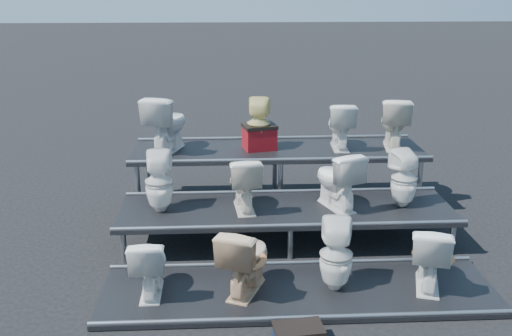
{
  "coord_description": "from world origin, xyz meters",
  "views": [
    {
      "loc": [
        -0.74,
        -6.65,
        3.2
      ],
      "look_at": [
        -0.38,
        0.1,
        0.97
      ],
      "focal_mm": 40.0,
      "sensor_mm": 36.0,
      "label": 1
    }
  ],
  "objects_px": {
    "toilet_3": "(429,255)",
    "toilet_1": "(245,258)",
    "toilet_2": "(336,255)",
    "toilet_11": "(394,122)",
    "toilet_9": "(259,124)",
    "toilet_4": "(159,182)",
    "toilet_8": "(167,123)",
    "red_crate": "(259,138)",
    "toilet_7": "(404,179)",
    "toilet_6": "(337,179)",
    "toilet_5": "(244,183)",
    "toilet_10": "(340,125)",
    "toilet_0": "(149,265)"
  },
  "relations": [
    {
      "from": "toilet_11",
      "to": "toilet_6",
      "type": "bearing_deg",
      "value": 60.51
    },
    {
      "from": "toilet_11",
      "to": "toilet_5",
      "type": "bearing_deg",
      "value": 40.05
    },
    {
      "from": "toilet_3",
      "to": "toilet_5",
      "type": "height_order",
      "value": "toilet_5"
    },
    {
      "from": "toilet_7",
      "to": "toilet_6",
      "type": "bearing_deg",
      "value": -12.9
    },
    {
      "from": "red_crate",
      "to": "toilet_2",
      "type": "bearing_deg",
      "value": -89.18
    },
    {
      "from": "toilet_9",
      "to": "red_crate",
      "type": "height_order",
      "value": "toilet_9"
    },
    {
      "from": "toilet_1",
      "to": "toilet_2",
      "type": "height_order",
      "value": "toilet_2"
    },
    {
      "from": "toilet_3",
      "to": "toilet_10",
      "type": "bearing_deg",
      "value": -62.25
    },
    {
      "from": "toilet_5",
      "to": "red_crate",
      "type": "xyz_separation_m",
      "value": [
        0.27,
        1.31,
        0.21
      ]
    },
    {
      "from": "toilet_2",
      "to": "toilet_6",
      "type": "xyz_separation_m",
      "value": [
        0.24,
        1.3,
        0.39
      ]
    },
    {
      "from": "toilet_2",
      "to": "toilet_9",
      "type": "distance_m",
      "value": 2.8
    },
    {
      "from": "toilet_1",
      "to": "toilet_11",
      "type": "relative_size",
      "value": 1.0
    },
    {
      "from": "toilet_1",
      "to": "toilet_4",
      "type": "height_order",
      "value": "toilet_4"
    },
    {
      "from": "toilet_3",
      "to": "toilet_4",
      "type": "relative_size",
      "value": 0.96
    },
    {
      "from": "toilet_10",
      "to": "toilet_6",
      "type": "bearing_deg",
      "value": 80.84
    },
    {
      "from": "toilet_2",
      "to": "toilet_4",
      "type": "relative_size",
      "value": 1.02
    },
    {
      "from": "toilet_8",
      "to": "red_crate",
      "type": "height_order",
      "value": "toilet_8"
    },
    {
      "from": "toilet_3",
      "to": "toilet_6",
      "type": "distance_m",
      "value": 1.56
    },
    {
      "from": "toilet_1",
      "to": "toilet_0",
      "type": "bearing_deg",
      "value": 23.1
    },
    {
      "from": "toilet_4",
      "to": "toilet_10",
      "type": "xyz_separation_m",
      "value": [
        2.49,
        1.3,
        0.36
      ]
    },
    {
      "from": "toilet_4",
      "to": "toilet_9",
      "type": "relative_size",
      "value": 1.02
    },
    {
      "from": "toilet_5",
      "to": "toilet_9",
      "type": "relative_size",
      "value": 0.94
    },
    {
      "from": "toilet_3",
      "to": "toilet_9",
      "type": "height_order",
      "value": "toilet_9"
    },
    {
      "from": "toilet_10",
      "to": "toilet_3",
      "type": "bearing_deg",
      "value": 103.5
    },
    {
      "from": "toilet_0",
      "to": "toilet_11",
      "type": "relative_size",
      "value": 0.88
    },
    {
      "from": "toilet_8",
      "to": "toilet_7",
      "type": "bearing_deg",
      "value": 176.41
    },
    {
      "from": "toilet_0",
      "to": "red_crate",
      "type": "distance_m",
      "value": 2.98
    },
    {
      "from": "toilet_1",
      "to": "toilet_11",
      "type": "xyz_separation_m",
      "value": [
        2.26,
        2.6,
        0.8
      ]
    },
    {
      "from": "toilet_2",
      "to": "toilet_5",
      "type": "distance_m",
      "value": 1.64
    },
    {
      "from": "toilet_0",
      "to": "toilet_7",
      "type": "distance_m",
      "value": 3.34
    },
    {
      "from": "toilet_3",
      "to": "toilet_1",
      "type": "bearing_deg",
      "value": 17.07
    },
    {
      "from": "toilet_5",
      "to": "toilet_6",
      "type": "relative_size",
      "value": 0.93
    },
    {
      "from": "toilet_4",
      "to": "toilet_9",
      "type": "distance_m",
      "value": 1.88
    },
    {
      "from": "toilet_10",
      "to": "red_crate",
      "type": "bearing_deg",
      "value": 2.25
    },
    {
      "from": "toilet_8",
      "to": "red_crate",
      "type": "xyz_separation_m",
      "value": [
        1.32,
        0.01,
        -0.25
      ]
    },
    {
      "from": "toilet_3",
      "to": "toilet_11",
      "type": "height_order",
      "value": "toilet_11"
    },
    {
      "from": "toilet_1",
      "to": "toilet_4",
      "type": "xyz_separation_m",
      "value": [
        -1.02,
        1.3,
        0.4
      ]
    },
    {
      "from": "toilet_2",
      "to": "toilet_4",
      "type": "distance_m",
      "value": 2.4
    },
    {
      "from": "toilet_8",
      "to": "red_crate",
      "type": "distance_m",
      "value": 1.35
    },
    {
      "from": "toilet_11",
      "to": "toilet_7",
      "type": "bearing_deg",
      "value": 90.63
    },
    {
      "from": "toilet_5",
      "to": "toilet_7",
      "type": "bearing_deg",
      "value": 174.49
    },
    {
      "from": "toilet_6",
      "to": "toilet_8",
      "type": "bearing_deg",
      "value": -50.95
    },
    {
      "from": "toilet_2",
      "to": "toilet_3",
      "type": "relative_size",
      "value": 1.07
    },
    {
      "from": "toilet_2",
      "to": "toilet_9",
      "type": "bearing_deg",
      "value": -66.04
    },
    {
      "from": "toilet_4",
      "to": "toilet_8",
      "type": "distance_m",
      "value": 1.37
    },
    {
      "from": "toilet_2",
      "to": "toilet_9",
      "type": "relative_size",
      "value": 1.04
    },
    {
      "from": "toilet_7",
      "to": "toilet_2",
      "type": "bearing_deg",
      "value": 37.11
    },
    {
      "from": "toilet_2",
      "to": "toilet_11",
      "type": "bearing_deg",
      "value": -107.11
    },
    {
      "from": "toilet_9",
      "to": "toilet_4",
      "type": "bearing_deg",
      "value": 52.67
    },
    {
      "from": "toilet_3",
      "to": "toilet_7",
      "type": "bearing_deg",
      "value": -76.79
    }
  ]
}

